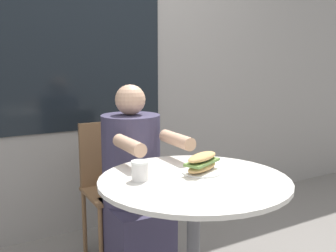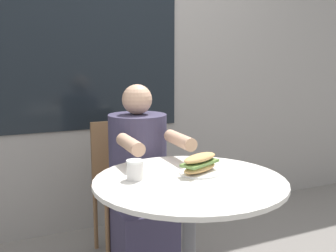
{
  "view_description": "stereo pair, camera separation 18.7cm",
  "coord_description": "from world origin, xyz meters",
  "px_view_note": "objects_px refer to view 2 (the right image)",
  "views": [
    {
      "loc": [
        -0.95,
        -1.36,
        1.27
      ],
      "look_at": [
        0.0,
        0.22,
        0.96
      ],
      "focal_mm": 42.0,
      "sensor_mm": 36.0,
      "label": 1
    },
    {
      "loc": [
        -0.78,
        -1.45,
        1.27
      ],
      "look_at": [
        0.0,
        0.22,
        0.96
      ],
      "focal_mm": 42.0,
      "sensor_mm": 36.0,
      "label": 2
    }
  ],
  "objects_px": {
    "cafe_table": "(189,222)",
    "seated_diner": "(140,195)",
    "sandwich_on_plate": "(200,165)",
    "diner_chair": "(121,175)",
    "drink_cup": "(135,170)"
  },
  "relations": [
    {
      "from": "cafe_table",
      "to": "diner_chair",
      "type": "height_order",
      "value": "diner_chair"
    },
    {
      "from": "sandwich_on_plate",
      "to": "drink_cup",
      "type": "relative_size",
      "value": 2.61
    },
    {
      "from": "diner_chair",
      "to": "sandwich_on_plate",
      "type": "bearing_deg",
      "value": 97.52
    },
    {
      "from": "drink_cup",
      "to": "sandwich_on_plate",
      "type": "bearing_deg",
      "value": -7.63
    },
    {
      "from": "diner_chair",
      "to": "drink_cup",
      "type": "xyz_separation_m",
      "value": [
        -0.22,
        -0.85,
        0.28
      ]
    },
    {
      "from": "cafe_table",
      "to": "sandwich_on_plate",
      "type": "distance_m",
      "value": 0.26
    },
    {
      "from": "diner_chair",
      "to": "drink_cup",
      "type": "distance_m",
      "value": 0.93
    },
    {
      "from": "seated_diner",
      "to": "drink_cup",
      "type": "xyz_separation_m",
      "value": [
        -0.21,
        -0.51,
        0.31
      ]
    },
    {
      "from": "cafe_table",
      "to": "diner_chair",
      "type": "xyz_separation_m",
      "value": [
        -0.0,
        0.95,
        -0.04
      ]
    },
    {
      "from": "diner_chair",
      "to": "seated_diner",
      "type": "relative_size",
      "value": 0.77
    },
    {
      "from": "cafe_table",
      "to": "seated_diner",
      "type": "bearing_deg",
      "value": 90.53
    },
    {
      "from": "diner_chair",
      "to": "sandwich_on_plate",
      "type": "height_order",
      "value": "diner_chair"
    },
    {
      "from": "cafe_table",
      "to": "sandwich_on_plate",
      "type": "height_order",
      "value": "sandwich_on_plate"
    },
    {
      "from": "cafe_table",
      "to": "seated_diner",
      "type": "distance_m",
      "value": 0.61
    },
    {
      "from": "seated_diner",
      "to": "diner_chair",
      "type": "bearing_deg",
      "value": -88.54
    }
  ]
}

